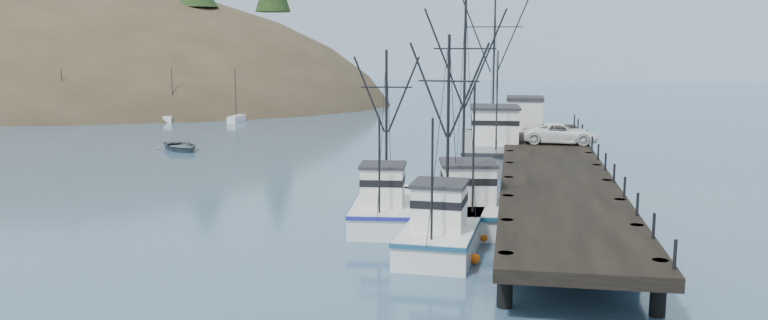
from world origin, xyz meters
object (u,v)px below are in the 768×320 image
trawler_mid (385,207)px  pickup_truck (561,133)px  trawler_near (444,230)px  trawler_far (464,202)px  pier (553,169)px  work_vessel (493,147)px  motorboat (181,150)px  pier_shed (525,113)px

trawler_mid → pickup_truck: trawler_mid is taller
trawler_near → trawler_far: (0.55, 6.02, 0.00)m
trawler_near → pickup_truck: bearing=73.5°
trawler_mid → trawler_far: 4.39m
pier → work_vessel: work_vessel is taller
trawler_mid → motorboat: trawler_mid is taller
trawler_mid → motorboat: (-21.81, 22.53, -0.82)m
pier → pickup_truck: pickup_truck is taller
trawler_far → pier: bearing=53.1°
pickup_truck → motorboat: (-31.70, 5.07, -2.74)m
trawler_near → motorboat: 36.82m
trawler_far → motorboat: bearing=141.2°
trawler_far → motorboat: 33.13m
motorboat → trawler_mid: bearing=-90.9°
pier → work_vessel: 12.73m
trawler_mid → pickup_truck: size_ratio=1.73×
trawler_near → trawler_mid: size_ratio=1.08×
work_vessel → trawler_mid: bearing=-103.7°
trawler_mid → pier_shed: trawler_mid is taller
pier → motorboat: (-30.73, 14.21, -1.69)m
trawler_near → motorboat: bearing=133.4°
pier_shed → motorboat: bearing=-174.4°
pickup_truck → pier_shed: bearing=18.5°
pier_shed → trawler_mid: bearing=-106.3°
trawler_near → trawler_mid: 5.47m
trawler_mid → pier: bearing=43.0°
trawler_mid → trawler_far: size_ratio=0.78×
pier → trawler_near: 13.72m
work_vessel → pier_shed: size_ratio=5.14×
trawler_near → trawler_far: 6.05m
trawler_mid → trawler_far: bearing=24.1°
trawler_mid → pickup_truck: bearing=60.5°
trawler_mid → pier_shed: (7.42, 25.39, 2.60)m
trawler_far → work_vessel: work_vessel is taller
pier → pickup_truck: 9.25m
pier → motorboat: bearing=155.2°
work_vessel → pickup_truck: work_vessel is taller
pier → trawler_mid: (-8.92, -8.33, -0.87)m
motorboat → pier: bearing=-69.8°
pier → trawler_far: 8.22m
trawler_mid → trawler_far: (4.01, 1.79, 0.00)m
pier → pickup_truck: size_ratio=8.24×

